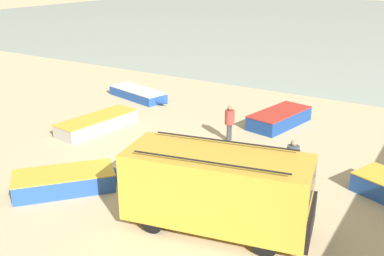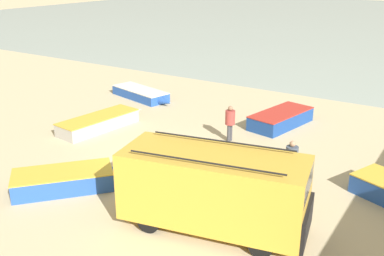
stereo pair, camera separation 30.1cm
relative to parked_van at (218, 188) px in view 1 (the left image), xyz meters
The scene contains 8 objects.
ground_plane 4.87m from the parked_van, 142.90° to the left, with size 200.00×200.00×0.00m, color tan.
parked_van is the anchor object (origin of this frame).
fishing_rowboat_0 9.65m from the parked_van, 100.07° to the left, with size 2.15×4.30×0.68m.
fishing_rowboat_1 13.83m from the parked_van, 137.25° to the left, with size 4.56×2.19×0.53m.
fishing_rowboat_3 9.78m from the parked_van, 152.49° to the left, with size 1.82×4.83×0.62m.
fishing_rowboat_4 5.51m from the parked_van, behind, with size 3.40×3.68×0.65m.
fisherman_0 3.89m from the parked_van, 77.04° to the left, with size 0.42×0.42×1.62m.
fisherman_1 6.86m from the parked_van, 114.23° to the left, with size 0.42×0.42×1.59m.
Camera 1 is at (9.06, -12.85, 7.20)m, focal length 42.00 mm.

